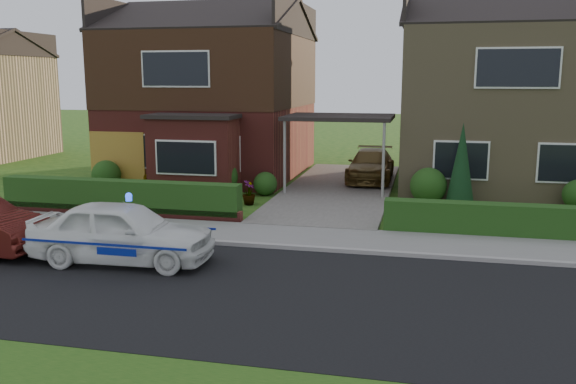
# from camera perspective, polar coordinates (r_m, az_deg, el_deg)

# --- Properties ---
(ground) EXTENTS (120.00, 120.00, 0.00)m
(ground) POSITION_cam_1_polar(r_m,az_deg,el_deg) (11.97, -2.85, -9.39)
(ground) COLOR #1F4C14
(ground) RESTS_ON ground
(road) EXTENTS (60.00, 6.00, 0.02)m
(road) POSITION_cam_1_polar(r_m,az_deg,el_deg) (11.97, -2.85, -9.39)
(road) COLOR black
(road) RESTS_ON ground
(kerb) EXTENTS (60.00, 0.16, 0.12)m
(kerb) POSITION_cam_1_polar(r_m,az_deg,el_deg) (14.77, 0.35, -5.22)
(kerb) COLOR #9E9993
(kerb) RESTS_ON ground
(sidewalk) EXTENTS (60.00, 2.00, 0.10)m
(sidewalk) POSITION_cam_1_polar(r_m,az_deg,el_deg) (15.76, 1.17, -4.23)
(sidewalk) COLOR slate
(sidewalk) RESTS_ON ground
(driveway) EXTENTS (3.80, 12.00, 0.12)m
(driveway) POSITION_cam_1_polar(r_m,az_deg,el_deg) (22.40, 4.74, 0.24)
(driveway) COLOR #666059
(driveway) RESTS_ON ground
(house_left) EXTENTS (7.50, 9.53, 7.25)m
(house_left) POSITION_cam_1_polar(r_m,az_deg,el_deg) (26.26, -6.99, 9.96)
(house_left) COLOR maroon
(house_left) RESTS_ON ground
(house_right) EXTENTS (7.50, 8.06, 7.25)m
(house_right) POSITION_cam_1_polar(r_m,az_deg,el_deg) (24.97, 19.35, 9.07)
(house_right) COLOR #907D58
(house_right) RESTS_ON ground
(carport_link) EXTENTS (3.80, 3.00, 2.77)m
(carport_link) POSITION_cam_1_polar(r_m,az_deg,el_deg) (22.04, 4.82, 6.87)
(carport_link) COLOR black
(carport_link) RESTS_ON ground
(garage_door) EXTENTS (2.20, 0.10, 2.10)m
(garage_door) POSITION_cam_1_polar(r_m,az_deg,el_deg) (23.86, -15.64, 2.93)
(garage_door) COLOR olive
(garage_door) RESTS_ON ground
(dwarf_wall) EXTENTS (7.70, 0.25, 0.36)m
(dwarf_wall) POSITION_cam_1_polar(r_m,az_deg,el_deg) (18.81, -15.64, -1.77)
(dwarf_wall) COLOR maroon
(dwarf_wall) RESTS_ON ground
(hedge_left) EXTENTS (7.50, 0.55, 0.90)m
(hedge_left) POSITION_cam_1_polar(r_m,az_deg,el_deg) (18.98, -15.40, -2.20)
(hedge_left) COLOR #143D13
(hedge_left) RESTS_ON ground
(hedge_right) EXTENTS (7.50, 0.55, 0.80)m
(hedge_right) POSITION_cam_1_polar(r_m,az_deg,el_deg) (16.91, 21.77, -4.15)
(hedge_right) COLOR #143D13
(hedge_right) RESTS_ON ground
(shrub_left_far) EXTENTS (1.08, 1.08, 1.08)m
(shrub_left_far) POSITION_cam_1_polar(r_m,az_deg,el_deg) (23.65, -16.64, 1.56)
(shrub_left_far) COLOR #143D13
(shrub_left_far) RESTS_ON ground
(shrub_left_mid) EXTENTS (1.32, 1.32, 1.32)m
(shrub_left_mid) POSITION_cam_1_polar(r_m,az_deg,el_deg) (21.60, -6.45, 1.43)
(shrub_left_mid) COLOR #143D13
(shrub_left_mid) RESTS_ON ground
(shrub_left_near) EXTENTS (0.84, 0.84, 0.84)m
(shrub_left_near) POSITION_cam_1_polar(r_m,az_deg,el_deg) (21.46, -2.14, 0.78)
(shrub_left_near) COLOR #143D13
(shrub_left_near) RESTS_ON ground
(shrub_right_near) EXTENTS (1.20, 1.20, 1.20)m
(shrub_right_near) POSITION_cam_1_polar(r_m,az_deg,el_deg) (20.52, 13.00, 0.57)
(shrub_right_near) COLOR #143D13
(shrub_right_near) RESTS_ON ground
(conifer_a) EXTENTS (0.90, 0.90, 2.60)m
(conifer_a) POSITION_cam_1_polar(r_m,az_deg,el_deg) (20.25, 15.91, 2.31)
(conifer_a) COLOR black
(conifer_a) RESTS_ON ground
(police_car) EXTENTS (3.78, 4.18, 1.56)m
(police_car) POSITION_cam_1_polar(r_m,az_deg,el_deg) (14.10, -15.26, -3.68)
(police_car) COLOR white
(police_car) RESTS_ON ground
(driveway_car) EXTENTS (1.70, 4.15, 1.20)m
(driveway_car) POSITION_cam_1_polar(r_m,az_deg,el_deg) (24.06, 7.77, 2.50)
(driveway_car) COLOR brown
(driveway_car) RESTS_ON driveway
(potted_plant_a) EXTENTS (0.45, 0.37, 0.74)m
(potted_plant_a) POSITION_cam_1_polar(r_m,az_deg,el_deg) (18.66, -8.70, -0.99)
(potted_plant_a) COLOR gray
(potted_plant_a) RESTS_ON ground
(potted_plant_b) EXTENTS (0.47, 0.42, 0.71)m
(potted_plant_b) POSITION_cam_1_polar(r_m,az_deg,el_deg) (22.40, -13.16, 0.76)
(potted_plant_b) COLOR gray
(potted_plant_b) RESTS_ON ground
(potted_plant_c) EXTENTS (0.47, 0.47, 0.79)m
(potted_plant_c) POSITION_cam_1_polar(r_m,az_deg,el_deg) (19.88, -3.67, -0.10)
(potted_plant_c) COLOR gray
(potted_plant_c) RESTS_ON ground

